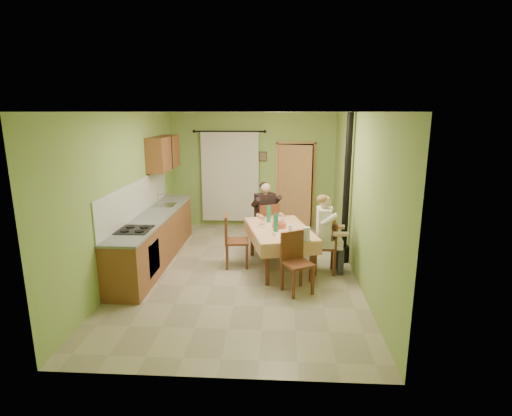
# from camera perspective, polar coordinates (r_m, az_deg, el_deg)

# --- Properties ---
(floor) EXTENTS (4.00, 6.00, 0.01)m
(floor) POSITION_cam_1_polar(r_m,az_deg,el_deg) (7.32, -2.02, -8.95)
(floor) COLOR tan
(floor) RESTS_ON ground
(room_shell) EXTENTS (4.04, 6.04, 2.82)m
(room_shell) POSITION_cam_1_polar(r_m,az_deg,el_deg) (6.83, -2.15, 5.30)
(room_shell) COLOR #95B65D
(room_shell) RESTS_ON ground
(kitchen_run) EXTENTS (0.64, 3.64, 1.56)m
(kitchen_run) POSITION_cam_1_polar(r_m,az_deg,el_deg) (7.86, -14.30, -4.04)
(kitchen_run) COLOR brown
(kitchen_run) RESTS_ON ground
(upper_cabinets) EXTENTS (0.35, 1.40, 0.70)m
(upper_cabinets) POSITION_cam_1_polar(r_m,az_deg,el_deg) (8.82, -13.04, 7.68)
(upper_cabinets) COLOR brown
(upper_cabinets) RESTS_ON room_shell
(curtain) EXTENTS (1.70, 0.07, 2.22)m
(curtain) POSITION_cam_1_polar(r_m,az_deg,el_deg) (9.82, -3.73, 4.52)
(curtain) COLOR black
(curtain) RESTS_ON ground
(doorway) EXTENTS (0.96, 0.28, 2.15)m
(doorway) POSITION_cam_1_polar(r_m,az_deg,el_deg) (9.81, 5.59, 3.23)
(doorway) COLOR black
(doorway) RESTS_ON ground
(dining_table) EXTENTS (1.41, 1.91, 0.76)m
(dining_table) POSITION_cam_1_polar(r_m,az_deg,el_deg) (7.34, 3.35, -5.70)
(dining_table) COLOR #E6A67A
(dining_table) RESTS_ON ground
(tableware) EXTENTS (0.94, 1.54, 0.33)m
(tableware) POSITION_cam_1_polar(r_m,az_deg,el_deg) (7.12, 3.69, -2.57)
(tableware) COLOR white
(tableware) RESTS_ON dining_table
(chair_far) EXTENTS (0.58, 0.58, 0.99)m
(chair_far) POSITION_cam_1_polar(r_m,az_deg,el_deg) (8.31, 1.42, -4.01)
(chair_far) COLOR brown
(chair_far) RESTS_ON ground
(chair_near) EXTENTS (0.56, 0.56, 0.97)m
(chair_near) POSITION_cam_1_polar(r_m,az_deg,el_deg) (6.43, 5.88, -9.48)
(chair_near) COLOR brown
(chair_near) RESTS_ON ground
(chair_right) EXTENTS (0.38, 0.38, 0.94)m
(chair_right) POSITION_cam_1_polar(r_m,az_deg,el_deg) (7.25, 9.80, -6.90)
(chair_right) COLOR brown
(chair_right) RESTS_ON ground
(chair_left) EXTENTS (0.47, 0.47, 0.99)m
(chair_left) POSITION_cam_1_polar(r_m,az_deg,el_deg) (7.44, -2.86, -6.16)
(chair_left) COLOR brown
(chair_left) RESTS_ON ground
(man_far) EXTENTS (0.65, 0.61, 1.39)m
(man_far) POSITION_cam_1_polar(r_m,az_deg,el_deg) (8.17, 1.40, -0.05)
(man_far) COLOR black
(man_far) RESTS_ON chair_far
(man_right) EXTENTS (0.47, 0.58, 1.39)m
(man_right) POSITION_cam_1_polar(r_m,az_deg,el_deg) (7.07, 9.89, -2.41)
(man_right) COLOR silver
(man_right) RESTS_ON chair_right
(stove_flue) EXTENTS (0.24, 0.24, 2.80)m
(stove_flue) POSITION_cam_1_polar(r_m,az_deg,el_deg) (7.65, 12.67, -0.20)
(stove_flue) COLOR black
(stove_flue) RESTS_ON ground
(picture_back) EXTENTS (0.19, 0.03, 0.23)m
(picture_back) POSITION_cam_1_polar(r_m,az_deg,el_deg) (9.76, 0.98, 7.38)
(picture_back) COLOR black
(picture_back) RESTS_ON room_shell
(picture_right) EXTENTS (0.03, 0.31, 0.21)m
(picture_right) POSITION_cam_1_polar(r_m,az_deg,el_deg) (8.10, 12.79, 6.48)
(picture_right) COLOR brown
(picture_right) RESTS_ON room_shell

